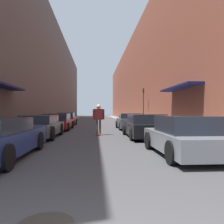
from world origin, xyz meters
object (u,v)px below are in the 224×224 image
at_px(parked_car_right_0, 187,136).
at_px(parked_car_right_1, 145,126).
at_px(parked_car_left_3, 67,119).
at_px(parked_car_right_2, 130,121).
at_px(skateboarder, 99,116).
at_px(traffic_light, 143,102).
at_px(parked_car_left_1, 41,127).
at_px(parked_car_left_2, 58,122).

xyz_separation_m(parked_car_right_0, parked_car_right_1, (-0.20, 4.91, 0.00)).
height_order(parked_car_left_3, parked_car_right_2, parked_car_left_3).
relative_size(parked_car_right_2, skateboarder, 2.30).
xyz_separation_m(parked_car_right_2, traffic_light, (2.29, 5.20, 1.81)).
distance_m(parked_car_left_1, parked_car_right_0, 7.77).
relative_size(parked_car_left_3, parked_car_right_1, 1.08).
bearing_deg(parked_car_right_0, traffic_light, 82.22).
relative_size(parked_car_right_0, parked_car_right_1, 0.89).
bearing_deg(parked_car_left_2, parked_car_right_1, -44.74).
height_order(parked_car_left_3, skateboarder, skateboarder).
relative_size(parked_car_left_3, traffic_light, 1.27).
distance_m(parked_car_left_1, skateboarder, 3.36).
distance_m(parked_car_right_1, skateboarder, 2.92).
distance_m(parked_car_right_0, traffic_light, 16.21).
relative_size(parked_car_left_2, traffic_light, 1.26).
distance_m(skateboarder, traffic_light, 10.87).
distance_m(parked_car_right_0, parked_car_right_2, 10.76).
bearing_deg(parked_car_right_0, parked_car_right_2, 90.57).
bearing_deg(parked_car_left_3, skateboarder, -71.95).
bearing_deg(parked_car_left_2, skateboarder, -53.05).
bearing_deg(skateboarder, parked_car_left_2, 126.95).
bearing_deg(parked_car_left_1, parked_car_right_2, 44.53).
xyz_separation_m(parked_car_left_3, skateboarder, (3.13, -9.60, 0.50)).
relative_size(parked_car_right_0, parked_car_right_2, 0.94).
height_order(parked_car_left_3, traffic_light, traffic_light).
bearing_deg(traffic_light, parked_car_left_2, -145.22).
bearing_deg(skateboarder, traffic_light, 63.15).
bearing_deg(traffic_light, parked_car_right_1, -102.17).
xyz_separation_m(parked_car_left_2, parked_car_right_1, (5.57, -5.52, 0.00)).
distance_m(parked_car_right_2, skateboarder, 5.16).
height_order(parked_car_right_1, skateboarder, skateboarder).
height_order(parked_car_left_2, parked_car_right_0, parked_car_left_2).
relative_size(parked_car_right_1, parked_car_right_2, 1.05).
distance_m(parked_car_left_1, parked_car_right_2, 7.98).
xyz_separation_m(parked_car_left_1, parked_car_right_0, (5.80, -5.17, 0.00)).
xyz_separation_m(parked_car_right_0, parked_car_right_2, (-0.11, 10.76, 0.01)).
relative_size(parked_car_left_2, parked_car_left_3, 0.99).
height_order(parked_car_left_1, parked_car_right_1, parked_car_right_1).
distance_m(parked_car_left_2, traffic_light, 9.86).
relative_size(parked_car_left_1, parked_car_left_3, 0.92).
bearing_deg(skateboarder, parked_car_left_3, 108.05).
relative_size(parked_car_left_2, parked_car_right_2, 1.13).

